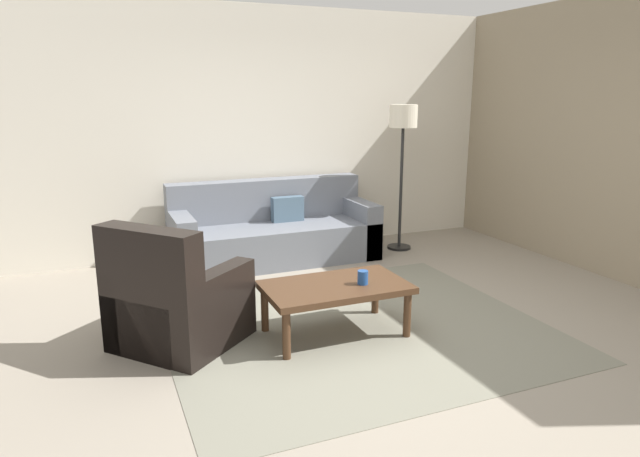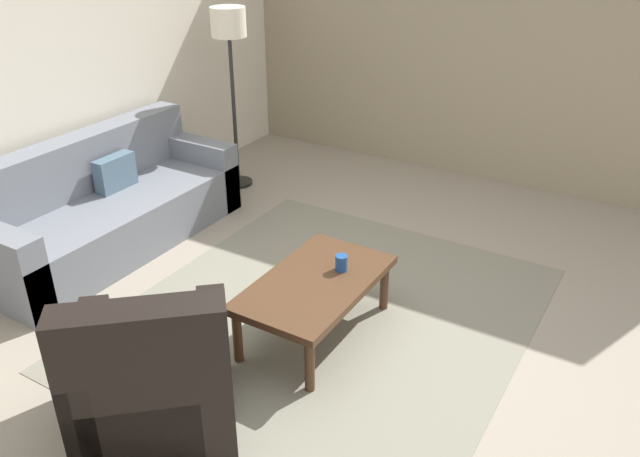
{
  "view_description": "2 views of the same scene",
  "coord_description": "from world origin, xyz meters",
  "px_view_note": "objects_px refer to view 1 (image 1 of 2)",
  "views": [
    {
      "loc": [
        -1.85,
        -3.73,
        1.83
      ],
      "look_at": [
        -0.2,
        0.25,
        0.78
      ],
      "focal_mm": 31.26,
      "sensor_mm": 36.0,
      "label": 1
    },
    {
      "loc": [
        -3.13,
        -1.84,
        2.56
      ],
      "look_at": [
        0.11,
        0.11,
        0.6
      ],
      "focal_mm": 35.78,
      "sensor_mm": 36.0,
      "label": 2
    }
  ],
  "objects_px": {
    "armchair_leather": "(174,307)",
    "lamp_standing": "(403,131)",
    "cup": "(363,277)",
    "coffee_table": "(335,290)",
    "couch_main": "(272,233)"
  },
  "relations": [
    {
      "from": "cup",
      "to": "coffee_table",
      "type": "bearing_deg",
      "value": 157.62
    },
    {
      "from": "armchair_leather",
      "to": "lamp_standing",
      "type": "height_order",
      "value": "lamp_standing"
    },
    {
      "from": "couch_main",
      "to": "coffee_table",
      "type": "distance_m",
      "value": 2.16
    },
    {
      "from": "coffee_table",
      "to": "cup",
      "type": "relative_size",
      "value": 10.28
    },
    {
      "from": "cup",
      "to": "lamp_standing",
      "type": "xyz_separation_m",
      "value": [
        1.53,
        2.04,
        0.95
      ]
    },
    {
      "from": "couch_main",
      "to": "cup",
      "type": "height_order",
      "value": "couch_main"
    },
    {
      "from": "couch_main",
      "to": "lamp_standing",
      "type": "distance_m",
      "value": 1.91
    },
    {
      "from": "cup",
      "to": "lamp_standing",
      "type": "distance_m",
      "value": 2.72
    },
    {
      "from": "armchair_leather",
      "to": "coffee_table",
      "type": "bearing_deg",
      "value": -12.47
    },
    {
      "from": "lamp_standing",
      "to": "couch_main",
      "type": "bearing_deg",
      "value": 173.09
    },
    {
      "from": "coffee_table",
      "to": "couch_main",
      "type": "bearing_deg",
      "value": 85.19
    },
    {
      "from": "lamp_standing",
      "to": "armchair_leather",
      "type": "bearing_deg",
      "value": -149.64
    },
    {
      "from": "couch_main",
      "to": "coffee_table",
      "type": "relative_size",
      "value": 2.04
    },
    {
      "from": "couch_main",
      "to": "coffee_table",
      "type": "height_order",
      "value": "couch_main"
    },
    {
      "from": "coffee_table",
      "to": "lamp_standing",
      "type": "relative_size",
      "value": 0.64
    }
  ]
}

